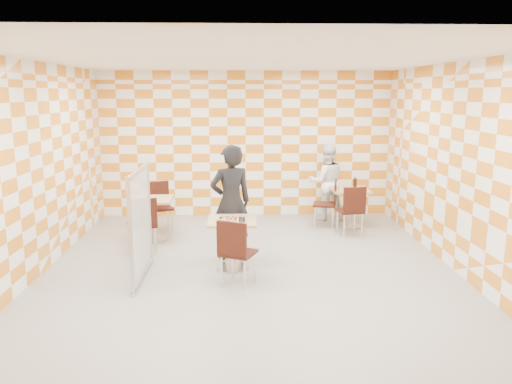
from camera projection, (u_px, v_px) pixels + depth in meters
room_shell at (249, 165)px, 7.47m from camera, size 7.00×7.00×7.00m
main_table at (232, 236)px, 7.29m from camera, size 0.70×0.70×0.75m
second_table at (350, 201)px, 9.59m from camera, size 0.70×0.70×0.75m
empty_table at (152, 212)px, 8.72m from camera, size 0.70×0.70×0.75m
chair_main_front at (235, 248)px, 6.58m from camera, size 0.56×0.57×0.92m
chair_second_front at (352, 207)px, 8.95m from camera, size 0.48×0.49×0.92m
chair_second_side at (330, 200)px, 9.55m from camera, size 0.51×0.50×0.92m
chair_empty_near at (143, 221)px, 7.98m from camera, size 0.55×0.56×0.92m
chair_empty_far at (159, 202)px, 9.33m from camera, size 0.55×0.55×0.92m
partition at (141, 224)px, 6.86m from camera, size 0.08×1.38×1.55m
man_dark at (231, 202)px, 7.72m from camera, size 0.75×0.61×1.79m
man_white at (326, 182)px, 10.12m from camera, size 0.81×0.66×1.56m
pizza_on_foil at (232, 219)px, 7.22m from camera, size 0.40×0.40×0.04m
sport_bottle at (340, 183)px, 9.63m from camera, size 0.06×0.06×0.20m
soda_bottle at (355, 183)px, 9.54m from camera, size 0.07×0.07×0.23m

